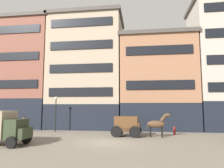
% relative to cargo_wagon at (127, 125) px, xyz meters
% --- Properties ---
extents(ground_plane, '(120.00, 120.00, 0.00)m').
position_rel_cargo_wagon_xyz_m(ground_plane, '(-1.70, -3.41, -1.15)').
color(ground_plane, slate).
extents(building_far_left, '(8.38, 7.24, 15.69)m').
position_rel_cargo_wagon_xyz_m(building_far_left, '(-15.02, 7.48, 6.74)').
color(building_far_left, black).
rests_on(building_far_left, ground_plane).
extents(building_center_left, '(10.23, 7.24, 15.81)m').
position_rel_cargo_wagon_xyz_m(building_center_left, '(-6.06, 7.48, 6.80)').
color(building_center_left, black).
rests_on(building_center_left, ground_plane).
extents(building_center_right, '(10.00, 7.24, 12.40)m').
position_rel_cargo_wagon_xyz_m(building_center_right, '(3.70, 7.49, 5.09)').
color(building_center_right, black).
rests_on(building_center_right, ground_plane).
extents(building_far_right, '(7.45, 7.24, 16.90)m').
position_rel_cargo_wagon_xyz_m(building_far_right, '(12.08, 7.48, 7.34)').
color(building_far_right, black).
rests_on(building_far_right, ground_plane).
extents(cargo_wagon, '(3.01, 1.72, 1.98)m').
position_rel_cargo_wagon_xyz_m(cargo_wagon, '(0.00, 0.00, 0.00)').
color(cargo_wagon, '#3D2819').
rests_on(cargo_wagon, ground_plane).
extents(draft_horse, '(2.35, 0.73, 2.30)m').
position_rel_cargo_wagon_xyz_m(draft_horse, '(2.95, -0.00, 0.12)').
color(draft_horse, '#513823').
rests_on(draft_horse, ground_plane).
extents(delivery_truck_near, '(4.41, 2.26, 2.62)m').
position_rel_cargo_wagon_xyz_m(delivery_truck_near, '(-9.53, -5.69, 0.28)').
color(delivery_truck_near, '#2D3823').
rests_on(delivery_truck_near, ground_plane).
extents(pedestrian_officer, '(0.36, 0.36, 1.79)m').
position_rel_cargo_wagon_xyz_m(pedestrian_officer, '(-12.05, 1.83, -0.17)').
color(pedestrian_officer, black).
rests_on(pedestrian_officer, ground_plane).
extents(streetlamp_curbside, '(0.32, 0.32, 4.12)m').
position_rel_cargo_wagon_xyz_m(streetlamp_curbside, '(-8.49, 2.47, 1.52)').
color(streetlamp_curbside, black).
rests_on(streetlamp_curbside, ground_plane).
extents(fire_hydrant_curbside, '(0.24, 0.24, 0.83)m').
position_rel_cargo_wagon_xyz_m(fire_hydrant_curbside, '(4.92, 2.04, -0.72)').
color(fire_hydrant_curbside, maroon).
rests_on(fire_hydrant_curbside, ground_plane).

